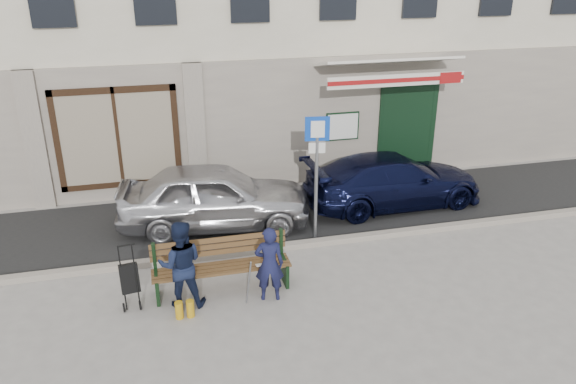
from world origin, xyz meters
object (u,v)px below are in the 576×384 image
object	(u,v)px
man	(269,264)
woman	(181,265)
parking_sign	(317,159)
stroller	(130,280)
bench	(219,267)
car_silver	(215,196)
car_navy	(393,180)

from	to	relation	value
man	woman	xyz separation A→B (m)	(-1.45, 0.18, 0.09)
parking_sign	stroller	size ratio (longest dim) A/B	2.47
bench	parking_sign	bearing A→B (deg)	34.13
car_silver	bench	distance (m)	2.63
car_silver	parking_sign	size ratio (longest dim) A/B	1.57
car_silver	woman	size ratio (longest dim) A/B	2.66
car_silver	car_navy	xyz separation A→B (m)	(4.20, 0.12, -0.09)
car_navy	stroller	bearing A→B (deg)	112.26
car_silver	car_navy	world-z (taller)	car_silver
car_silver	man	world-z (taller)	car_silver
car_silver	bench	bearing A→B (deg)	-178.49
parking_sign	man	bearing A→B (deg)	-116.67
bench	car_navy	bearing A→B (deg)	31.31
bench	woman	size ratio (longest dim) A/B	1.56
car_navy	parking_sign	distance (m)	2.82
man	stroller	bearing A→B (deg)	0.62
stroller	man	bearing A→B (deg)	-18.12
bench	stroller	distance (m)	1.51
car_silver	bench	xyz separation A→B (m)	(-0.27, -2.60, -0.24)
bench	man	world-z (taller)	man
parking_sign	man	distance (m)	2.64
car_silver	parking_sign	distance (m)	2.46
bench	car_silver	bearing A→B (deg)	84.11
car_silver	car_navy	bearing A→B (deg)	-81.02
car_silver	car_navy	distance (m)	4.20
car_silver	bench	world-z (taller)	car_silver
woman	stroller	distance (m)	0.93
bench	woman	world-z (taller)	woman
car_navy	bench	distance (m)	5.23
man	stroller	xyz separation A→B (m)	(-2.30, 0.41, -0.21)
car_silver	parking_sign	xyz separation A→B (m)	(1.93, -1.11, 1.05)
woman	car_navy	bearing A→B (deg)	-143.25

